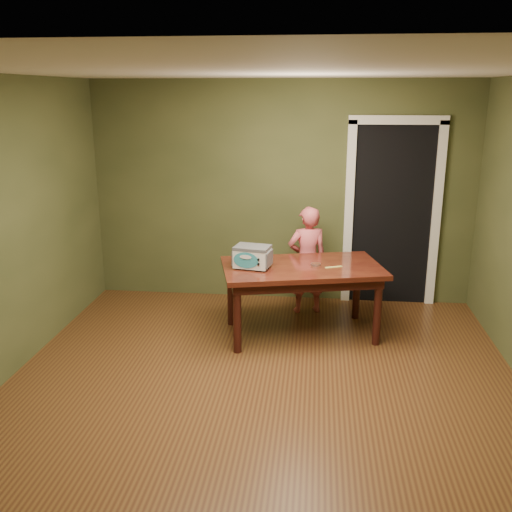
% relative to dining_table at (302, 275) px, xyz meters
% --- Properties ---
extents(floor, '(5.00, 5.00, 0.00)m').
position_rel_dining_table_xyz_m(floor, '(-0.29, -1.39, -0.65)').
color(floor, brown).
rests_on(floor, ground).
extents(room_shell, '(4.52, 5.02, 2.61)m').
position_rel_dining_table_xyz_m(room_shell, '(-0.29, -1.39, 1.06)').
color(room_shell, '#4D512B').
rests_on(room_shell, ground).
extents(doorway, '(1.10, 0.66, 2.25)m').
position_rel_dining_table_xyz_m(doorway, '(1.01, 1.39, 0.41)').
color(doorway, black).
rests_on(doorway, ground).
extents(dining_table, '(1.77, 1.25, 0.75)m').
position_rel_dining_table_xyz_m(dining_table, '(0.00, 0.00, 0.00)').
color(dining_table, '#35100C').
rests_on(dining_table, floor).
extents(toy_oven, '(0.40, 0.31, 0.23)m').
position_rel_dining_table_xyz_m(toy_oven, '(-0.49, -0.13, 0.22)').
color(toy_oven, '#4C4F54').
rests_on(toy_oven, dining_table).
extents(baking_pan, '(0.10, 0.10, 0.02)m').
position_rel_dining_table_xyz_m(baking_pan, '(0.14, 0.02, 0.11)').
color(baking_pan, silver).
rests_on(baking_pan, dining_table).
extents(spatula, '(0.18, 0.09, 0.01)m').
position_rel_dining_table_xyz_m(spatula, '(0.32, -0.03, 0.10)').
color(spatula, '#ECE566').
rests_on(spatula, dining_table).
extents(child, '(0.51, 0.41, 1.23)m').
position_rel_dining_table_xyz_m(child, '(0.04, 0.66, -0.03)').
color(child, '#D0555D').
rests_on(child, floor).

